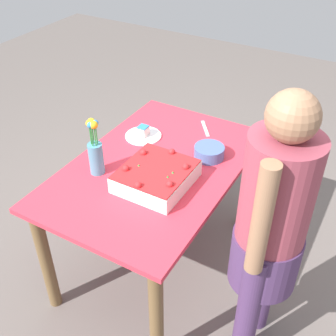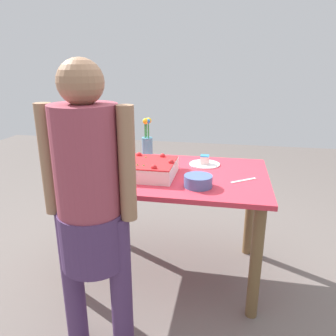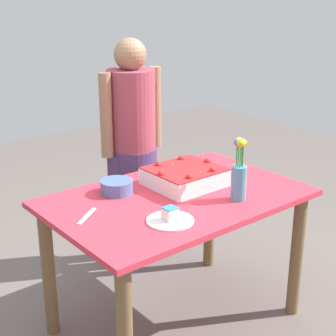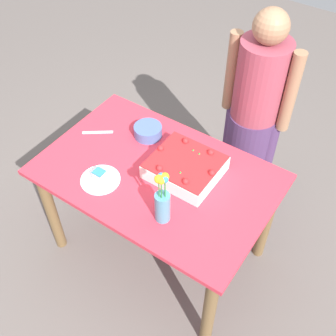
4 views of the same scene
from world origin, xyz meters
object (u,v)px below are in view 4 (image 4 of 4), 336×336
object	(u,v)px
serving_plate_with_slice	(100,178)
cake_knife	(98,132)
flower_vase	(162,202)
fruit_bowl	(148,131)
sheet_cake	(185,167)
person_standing	(256,107)

from	to	relation	value
serving_plate_with_slice	cake_knife	distance (m)	0.39
flower_vase	cake_knife	bearing A→B (deg)	156.33
serving_plate_with_slice	flower_vase	bearing A→B (deg)	-2.26
cake_knife	fruit_bowl	world-z (taller)	fruit_bowl
sheet_cake	cake_knife	size ratio (longest dim) A/B	1.99
cake_knife	person_standing	distance (m)	0.98
serving_plate_with_slice	person_standing	distance (m)	1.05
sheet_cake	person_standing	size ratio (longest dim) A/B	0.25
fruit_bowl	sheet_cake	bearing A→B (deg)	-20.91
serving_plate_with_slice	person_standing	bearing A→B (deg)	64.05
sheet_cake	fruit_bowl	distance (m)	0.38
flower_vase	person_standing	size ratio (longest dim) A/B	0.22
cake_knife	person_standing	world-z (taller)	person_standing
sheet_cake	person_standing	xyz separation A→B (m)	(0.11, 0.64, 0.04)
cake_knife	serving_plate_with_slice	bearing A→B (deg)	-83.52
sheet_cake	fruit_bowl	bearing A→B (deg)	159.09
serving_plate_with_slice	flower_vase	xyz separation A→B (m)	(0.43, -0.02, 0.12)
cake_knife	flower_vase	bearing A→B (deg)	-60.13
cake_knife	person_standing	size ratio (longest dim) A/B	0.13
sheet_cake	cake_knife	bearing A→B (deg)	-178.26
fruit_bowl	person_standing	bearing A→B (deg)	47.81
cake_knife	fruit_bowl	bearing A→B (deg)	-6.95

